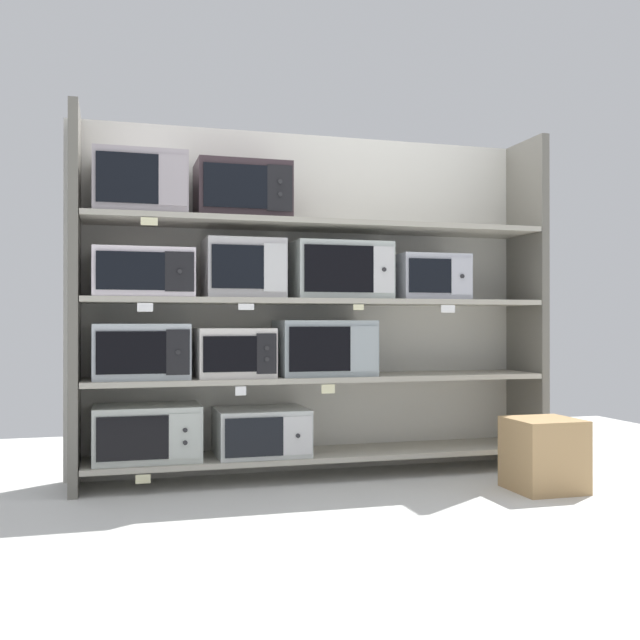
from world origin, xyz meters
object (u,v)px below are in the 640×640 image
at_px(microwave_5, 143,273).
at_px(microwave_0, 147,433).
at_px(microwave_4, 325,348).
at_px(shipping_carton, 544,455).
at_px(microwave_7, 339,271).
at_px(microwave_1, 261,432).
at_px(microwave_10, 242,192).
at_px(microwave_9, 140,185).
at_px(microwave_8, 428,278).
at_px(microwave_3, 234,353).
at_px(microwave_6, 243,269).
at_px(microwave_2, 141,351).

bearing_deg(microwave_5, microwave_0, -0.09).
bearing_deg(microwave_4, shipping_carton, -32.96).
bearing_deg(microwave_0, microwave_7, -0.01).
xyz_separation_m(microwave_0, microwave_7, (1.10, -0.00, 0.90)).
distance_m(microwave_1, microwave_10, 1.36).
relative_size(microwave_1, microwave_9, 1.04).
distance_m(microwave_1, microwave_8, 1.36).
height_order(microwave_0, shipping_carton, microwave_0).
distance_m(microwave_3, microwave_8, 1.26).
relative_size(microwave_6, microwave_10, 0.84).
xyz_separation_m(microwave_1, microwave_8, (1.02, 0.00, 0.89)).
bearing_deg(shipping_carton, microwave_2, 162.14).
bearing_deg(microwave_9, shipping_carton, -17.78).
distance_m(microwave_6, microwave_10, 0.44).
distance_m(microwave_0, microwave_5, 0.87).
bearing_deg(microwave_7, microwave_4, 179.90).
xyz_separation_m(microwave_8, microwave_9, (-1.69, -0.00, 0.47)).
bearing_deg(microwave_3, microwave_5, -179.98).
bearing_deg(microwave_2, microwave_5, -0.21).
height_order(microwave_8, microwave_10, microwave_10).
bearing_deg(microwave_1, microwave_9, 179.99).
distance_m(microwave_0, microwave_8, 1.87).
xyz_separation_m(microwave_0, microwave_1, (0.63, -0.00, -0.02)).
distance_m(microwave_0, microwave_7, 1.42).
xyz_separation_m(microwave_3, shipping_carton, (1.55, -0.66, -0.53)).
relative_size(microwave_3, microwave_8, 1.00).
height_order(microwave_9, shipping_carton, microwave_9).
bearing_deg(microwave_4, microwave_1, -179.99).
bearing_deg(shipping_carton, microwave_10, 156.23).
bearing_deg(microwave_10, microwave_6, 1.66).
xyz_separation_m(microwave_3, microwave_6, (0.05, 0.00, 0.47)).
height_order(microwave_1, microwave_5, microwave_5).
relative_size(microwave_5, microwave_6, 1.21).
height_order(microwave_3, microwave_5, microwave_5).
bearing_deg(microwave_4, microwave_2, 180.00).
bearing_deg(microwave_1, microwave_4, 0.01).
distance_m(microwave_0, microwave_2, 0.44).
distance_m(microwave_6, shipping_carton, 1.92).
height_order(microwave_6, microwave_10, microwave_10).
distance_m(microwave_2, microwave_7, 1.21).
xyz_separation_m(microwave_2, shipping_carton, (2.06, -0.66, -0.55)).
bearing_deg(microwave_10, microwave_5, -180.00).
bearing_deg(microwave_7, microwave_9, 179.99).
height_order(microwave_1, microwave_2, microwave_2).
bearing_deg(microwave_10, microwave_8, 0.00).
height_order(microwave_4, microwave_8, microwave_8).
bearing_deg(microwave_7, microwave_3, 179.96).
bearing_deg(microwave_1, microwave_2, 179.98).
height_order(microwave_7, microwave_9, microwave_9).
bearing_deg(microwave_9, microwave_3, 0.02).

